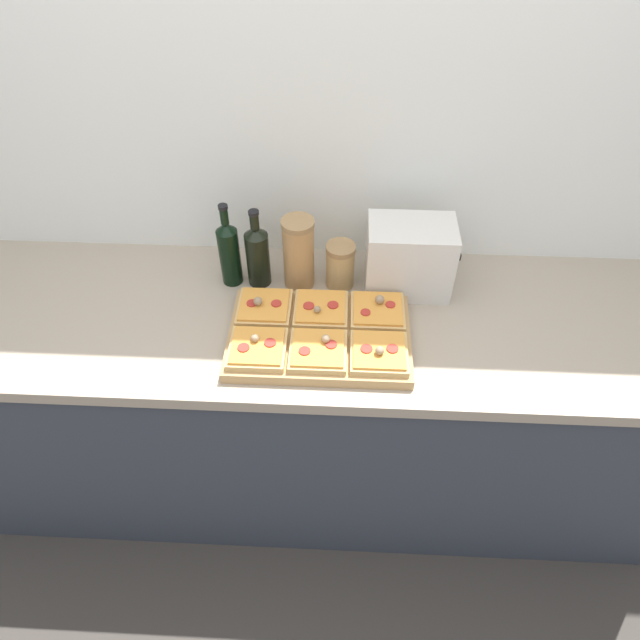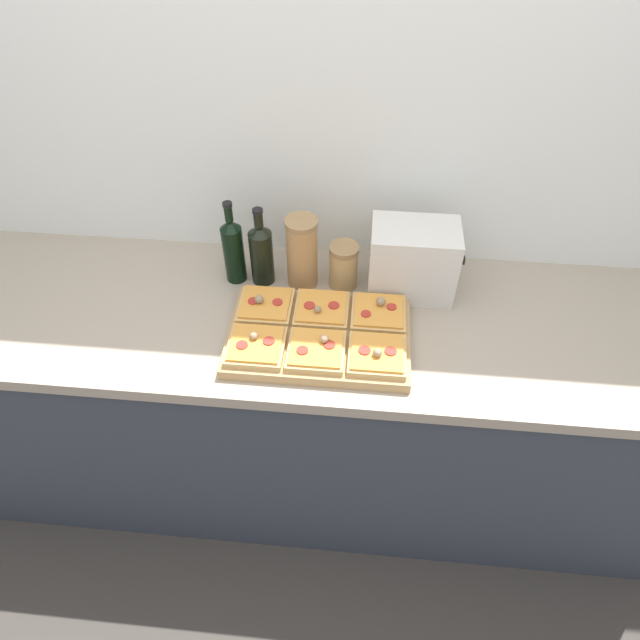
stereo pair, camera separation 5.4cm
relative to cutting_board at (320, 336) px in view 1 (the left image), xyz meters
The scene contains 15 objects.
ground_plane 0.98m from the cutting_board, 105.56° to the right, with size 12.00×12.00×0.00m, color #3D3833.
wall_back 0.55m from the cutting_board, 97.67° to the left, with size 6.00×0.06×2.50m.
kitchen_counter 0.50m from the cutting_board, 121.49° to the left, with size 2.63×0.67×0.94m.
cutting_board is the anchor object (origin of this frame).
pizza_slice_back_left 0.19m from the cutting_board, 154.07° to the left, with size 0.16×0.15×0.05m.
pizza_slice_back_center 0.09m from the cutting_board, 90.09° to the left, with size 0.16×0.15×0.05m.
pizza_slice_back_right 0.19m from the cutting_board, 26.15° to the left, with size 0.16×0.15×0.06m.
pizza_slice_front_left 0.19m from the cutting_board, 154.05° to the right, with size 0.16×0.15×0.05m.
pizza_slice_front_center 0.09m from the cutting_board, 89.70° to the right, with size 0.16×0.15×0.05m.
pizza_slice_front_right 0.19m from the cutting_board, 26.13° to the right, with size 0.16×0.15×0.05m.
olive_oil_bottle 0.40m from the cutting_board, 139.31° to the left, with size 0.07×0.07×0.29m.
wine_bottle 0.34m from the cutting_board, 129.13° to the left, with size 0.07×0.07×0.27m.
grain_jar_tall 0.28m from the cutting_board, 106.97° to the left, with size 0.10×0.10×0.24m.
grain_jar_short 0.26m from the cutting_board, 78.19° to the left, with size 0.09×0.09×0.15m.
toaster_oven 0.38m from the cutting_board, 43.57° to the left, with size 0.29×0.17×0.23m.
Camera 1 is at (0.12, -0.91, 2.16)m, focal length 32.00 mm.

